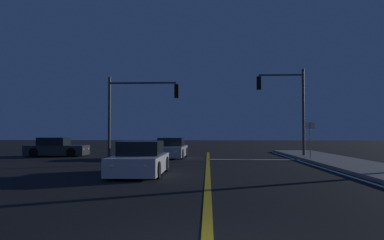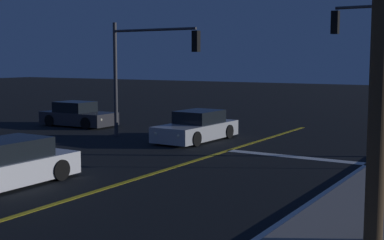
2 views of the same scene
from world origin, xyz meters
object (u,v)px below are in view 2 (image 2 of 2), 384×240
object	(u,v)px
car_lead_oncoming_silver	(197,128)
car_distant_tail_charcoal	(78,115)
car_following_oncoming_white	(5,166)
traffic_signal_far_left	(145,60)

from	to	relation	value
car_lead_oncoming_silver	car_distant_tail_charcoal	bearing A→B (deg)	-5.88
car_distant_tail_charcoal	car_following_oncoming_white	distance (m)	14.10
car_distant_tail_charcoal	car_following_oncoming_white	size ratio (longest dim) A/B	0.95
car_following_oncoming_white	traffic_signal_far_left	bearing A→B (deg)	-78.02
car_lead_oncoming_silver	car_following_oncoming_white	size ratio (longest dim) A/B	1.03
car_lead_oncoming_silver	traffic_signal_far_left	xyz separation A→B (m)	(-2.26, -0.81, 3.05)
car_distant_tail_charcoal	car_following_oncoming_white	bearing A→B (deg)	33.77
car_lead_oncoming_silver	traffic_signal_far_left	size ratio (longest dim) A/B	0.86
car_distant_tail_charcoal	car_lead_oncoming_silver	size ratio (longest dim) A/B	0.92
car_following_oncoming_white	traffic_signal_far_left	world-z (taller)	traffic_signal_far_left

